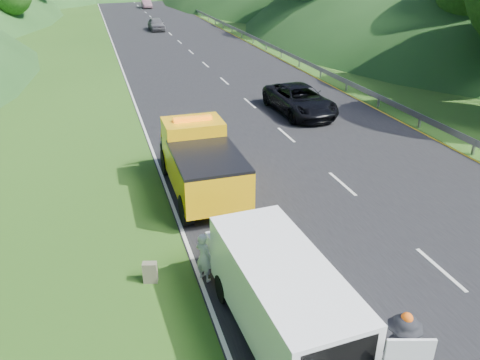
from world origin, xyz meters
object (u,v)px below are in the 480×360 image
object	(u,v)px
woman	(205,279)
suitcase	(150,272)
white_van	(279,292)
tow_truck	(200,161)
child	(269,278)
passing_suv	(299,113)

from	to	relation	value
woman	suitcase	world-z (taller)	woman
woman	suitcase	size ratio (longest dim) A/B	2.38
white_van	suitcase	size ratio (longest dim) A/B	9.78
tow_truck	woman	size ratio (longest dim) A/B	4.15
tow_truck	suitcase	xyz separation A→B (m)	(-2.64, -5.05, -1.00)
child	white_van	bearing A→B (deg)	-77.58
tow_truck	woman	bearing A→B (deg)	-101.89
white_van	passing_suv	distance (m)	17.87
woman	child	xyz separation A→B (m)	(1.80, -0.46, 0.00)
tow_truck	suitcase	size ratio (longest dim) A/B	9.88
tow_truck	white_van	xyz separation A→B (m)	(0.09, -7.94, -0.09)
child	passing_suv	bearing A→B (deg)	90.78
white_van	child	xyz separation A→B (m)	(0.56, 2.06, -1.23)
tow_truck	white_van	world-z (taller)	tow_truck
tow_truck	child	world-z (taller)	tow_truck
tow_truck	white_van	size ratio (longest dim) A/B	1.01
white_van	child	distance (m)	2.46
child	suitcase	distance (m)	3.40
woman	suitcase	distance (m)	1.56
white_van	woman	xyz separation A→B (m)	(-1.24, 2.52, -1.23)
tow_truck	child	bearing A→B (deg)	-83.62
woman	suitcase	bearing A→B (deg)	42.29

